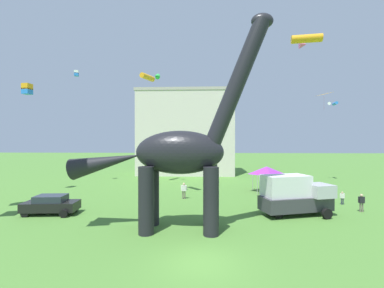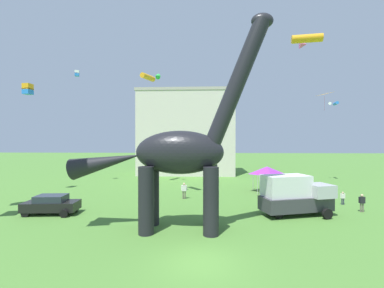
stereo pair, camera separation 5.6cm
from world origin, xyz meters
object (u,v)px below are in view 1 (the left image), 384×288
at_px(person_vendor_side, 361,201).
at_px(person_near_flyer, 184,189).
at_px(parked_box_truck, 294,194).
at_px(kite_near_low, 27,89).
at_px(kite_drifting, 324,94).
at_px(kite_trailing, 184,156).
at_px(parked_sedan_left, 51,204).
at_px(kite_high_right, 76,73).
at_px(dinosaur_sculpture, 179,152).
at_px(kite_mid_right, 149,77).
at_px(kite_far_right, 334,103).
at_px(kite_high_left, 306,40).
at_px(person_watching_child, 342,197).
at_px(festival_canopy_tent, 267,170).

xyz_separation_m(person_vendor_side, person_near_flyer, (-15.30, 4.28, 0.09)).
bearing_deg(parked_box_truck, person_near_flyer, 134.24).
xyz_separation_m(kite_near_low, kite_drifting, (32.90, 0.78, -0.71)).
xyz_separation_m(kite_drifting, kite_trailing, (-15.46, 1.70, -6.88)).
height_order(parked_sedan_left, kite_trailing, kite_trailing).
bearing_deg(kite_high_right, dinosaur_sculpture, -47.80).
xyz_separation_m(parked_sedan_left, kite_mid_right, (5.13, 14.09, 13.80)).
relative_size(parked_sedan_left, kite_far_right, 2.79).
bearing_deg(kite_trailing, person_near_flyer, -86.20).
bearing_deg(kite_high_right, kite_far_right, 6.02).
bearing_deg(parked_sedan_left, kite_high_left, 0.39).
relative_size(dinosaur_sculpture, kite_trailing, 5.52).
height_order(person_watching_child, kite_near_low, kite_near_low).
height_order(kite_near_low, kite_high_left, kite_high_left).
relative_size(kite_high_right, kite_mid_right, 0.29).
height_order(parked_sedan_left, kite_high_left, kite_high_left).
xyz_separation_m(parked_box_truck, kite_far_right, (11.56, 17.16, 9.78)).
distance_m(parked_box_truck, kite_high_left, 13.06).
xyz_separation_m(person_near_flyer, kite_trailing, (-0.27, 4.04, 3.21)).
bearing_deg(person_watching_child, kite_high_left, -167.80).
xyz_separation_m(person_watching_child, kite_high_left, (-4.33, -2.31, 13.83)).
distance_m(kite_drifting, kite_far_right, 11.00).
relative_size(parked_sedan_left, person_near_flyer, 2.63).
bearing_deg(kite_near_low, kite_drifting, 1.35).
height_order(parked_sedan_left, kite_far_right, kite_far_right).
relative_size(parked_box_truck, kite_trailing, 2.29).
distance_m(person_watching_child, person_vendor_side, 2.54).
bearing_deg(person_near_flyer, kite_trailing, -69.74).
bearing_deg(kite_trailing, kite_mid_right, 141.66).
distance_m(person_watching_child, kite_drifting, 11.14).
bearing_deg(dinosaur_sculpture, parked_sedan_left, 138.51).
relative_size(kite_mid_right, kite_drifting, 1.37).
bearing_deg(person_watching_child, person_near_flyer, 157.38).
height_order(person_vendor_side, kite_high_right, kite_high_right).
relative_size(person_vendor_side, festival_canopy_tent, 0.48).
height_order(parked_sedan_left, kite_drifting, kite_drifting).
relative_size(kite_high_right, kite_high_left, 0.30).
height_order(person_watching_child, festival_canopy_tent, festival_canopy_tent).
relative_size(parked_box_truck, kite_drifting, 3.07).
distance_m(dinosaur_sculpture, kite_trailing, 13.36).
height_order(person_near_flyer, festival_canopy_tent, festival_canopy_tent).
relative_size(festival_canopy_tent, kite_mid_right, 1.18).
bearing_deg(person_near_flyer, festival_canopy_tent, -140.62).
height_order(dinosaur_sculpture, kite_high_right, kite_high_right).
bearing_deg(dinosaur_sculpture, kite_drifting, 12.99).
relative_size(kite_mid_right, kite_trailing, 1.02).
distance_m(kite_high_right, kite_trailing, 18.99).
xyz_separation_m(kite_near_low, kite_trailing, (17.44, 2.47, -7.59)).
relative_size(person_near_flyer, kite_mid_right, 0.62).
xyz_separation_m(person_near_flyer, kite_high_left, (10.72, -4.08, 13.56)).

